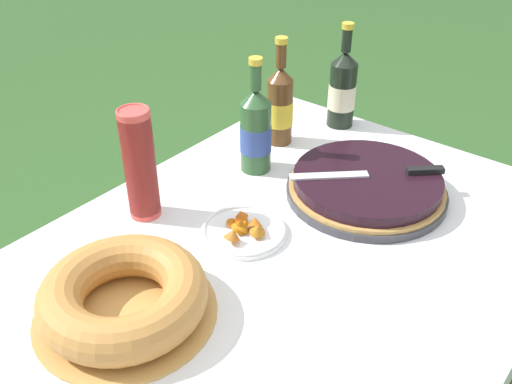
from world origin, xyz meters
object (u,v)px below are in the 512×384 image
(juice_bottle_red, at_px, (342,89))
(berry_tart, at_px, (367,186))
(bundt_cake, at_px, (124,296))
(serving_knife, at_px, (380,173))
(cider_bottle_amber, at_px, (280,105))
(cup_stack, at_px, (140,165))
(cider_bottle_green, at_px, (256,131))
(snack_plate_left, at_px, (244,229))

(juice_bottle_red, bearing_deg, berry_tart, -138.63)
(bundt_cake, height_order, juice_bottle_red, juice_bottle_red)
(juice_bottle_red, bearing_deg, bundt_cake, -173.17)
(serving_knife, bearing_deg, cider_bottle_amber, -54.44)
(cup_stack, relative_size, juice_bottle_red, 0.87)
(cider_bottle_green, distance_m, snack_plate_left, 0.30)
(cider_bottle_green, relative_size, snack_plate_left, 1.59)
(cider_bottle_amber, bearing_deg, cup_stack, 176.78)
(bundt_cake, relative_size, juice_bottle_red, 1.11)
(bundt_cake, xyz_separation_m, juice_bottle_red, (0.93, 0.11, 0.07))
(snack_plate_left, bearing_deg, cup_stack, 109.41)
(cup_stack, bearing_deg, cider_bottle_green, -12.35)
(serving_knife, height_order, snack_plate_left, serving_knife)
(berry_tart, bearing_deg, cider_bottle_amber, 74.86)
(bundt_cake, height_order, snack_plate_left, bundt_cake)
(cup_stack, height_order, snack_plate_left, cup_stack)
(cider_bottle_amber, bearing_deg, berry_tart, -105.14)
(cup_stack, xyz_separation_m, cider_bottle_green, (0.32, -0.07, -0.02))
(bundt_cake, relative_size, cider_bottle_green, 1.12)
(serving_knife, relative_size, bundt_cake, 0.85)
(berry_tart, relative_size, bundt_cake, 1.14)
(juice_bottle_red, xyz_separation_m, snack_plate_left, (-0.60, -0.13, -0.10))
(cup_stack, xyz_separation_m, cider_bottle_amber, (0.48, -0.03, -0.02))
(serving_knife, xyz_separation_m, cup_stack, (-0.41, 0.38, 0.07))
(juice_bottle_red, bearing_deg, cup_stack, 171.30)
(snack_plate_left, bearing_deg, serving_knife, -24.92)
(bundt_cake, distance_m, cider_bottle_green, 0.59)
(serving_knife, distance_m, cup_stack, 0.57)
(cup_stack, bearing_deg, serving_knife, -42.98)
(berry_tart, relative_size, cider_bottle_amber, 1.29)
(berry_tart, bearing_deg, serving_knife, -46.75)
(cup_stack, height_order, cider_bottle_amber, cider_bottle_amber)
(bundt_cake, relative_size, cider_bottle_amber, 1.13)
(berry_tart, height_order, serving_knife, serving_knife)
(serving_knife, distance_m, cider_bottle_amber, 0.37)
(berry_tart, distance_m, cider_bottle_green, 0.31)
(cider_bottle_green, distance_m, cider_bottle_amber, 0.17)
(berry_tart, height_order, juice_bottle_red, juice_bottle_red)
(juice_bottle_red, bearing_deg, snack_plate_left, -168.25)
(cider_bottle_green, height_order, cider_bottle_amber, same)
(serving_knife, height_order, cider_bottle_amber, cider_bottle_amber)
(bundt_cake, distance_m, cider_bottle_amber, 0.75)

